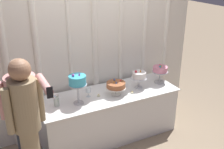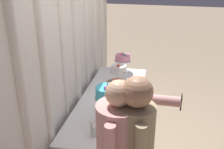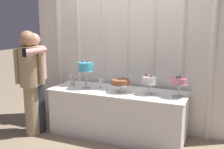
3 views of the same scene
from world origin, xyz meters
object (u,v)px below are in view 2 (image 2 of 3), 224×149
Objects in this scene: flower_vase at (94,128)px; tealight_far_left at (108,104)px; cake_table at (110,123)px; cake_display_rightmost at (123,59)px; wine_glass at (100,102)px; cake_display_leftmost at (106,94)px; cake_display_midleft at (117,86)px; tealight_near_left at (125,88)px; cake_display_midright at (119,69)px.

flower_vase is 4.17× the size of tealight_far_left.
cake_table is 6.86× the size of cake_display_rightmost.
cake_table is at bearing -9.10° from wine_glass.
cake_display_rightmost is (1.43, 0.06, -0.12)m from cake_display_leftmost.
cake_display_rightmost is 1.11m from tealight_far_left.
cake_display_leftmost is 0.62m from cake_display_midleft.
tealight_near_left is at bearing -5.30° from cake_display_leftmost.
cake_display_midright is 1.57× the size of flower_vase.
tealight_near_left is (0.83, -0.08, -0.32)m from cake_display_leftmost.
cake_display_rightmost reaches higher than cake_display_midleft.
cake_display_midleft is at bearing -0.26° from cake_display_leftmost.
cake_display_midright reaches higher than cake_table.
tealight_near_left reaches higher than cake_table.
tealight_near_left is (0.24, -0.07, -0.14)m from cake_display_midleft.
cake_display_rightmost reaches higher than tealight_near_left.
cake_display_leftmost reaches higher than cake_display_midleft.
tealight_far_left is at bearing 179.06° from cake_display_midright.
flower_vase is at bearing 167.14° from cake_display_leftmost.
cake_table is 0.53m from cake_display_midleft.
cake_display_midright is at bearing -178.22° from cake_display_rightmost.
tealight_near_left is at bearing -17.33° from cake_display_midleft.
cake_display_rightmost is (0.84, 0.06, 0.07)m from cake_display_midleft.
cake_display_leftmost is at bearing -172.00° from cake_table.
tealight_near_left is at bearing -146.92° from cake_display_midright.
cake_display_midleft is at bearing -13.46° from tealight_far_left.
tealight_far_left is (0.33, 0.06, -0.32)m from cake_display_leftmost.
cake_display_rightmost reaches higher than cake_display_midright.
cake_display_leftmost reaches higher than flower_vase.
cake_display_rightmost is 1.24m from wine_glass.
cake_display_midright is at bearing -0.94° from tealight_far_left.
cake_display_midright is 0.97× the size of cake_display_rightmost.
wine_glass is at bearing 170.90° from cake_table.
cake_table is 0.87m from cake_display_leftmost.
cake_display_midright is 0.83m from wine_glass.
cake_display_midleft is 6.31× the size of tealight_near_left.
flower_vase is at bearing -173.99° from wine_glass.
cake_display_rightmost reaches higher than cake_table.
wine_glass is 3.22× the size of tealight_far_left.
tealight_far_left is at bearing -175.79° from cake_table.
cake_display_midleft reaches higher than wine_glass.
flower_vase is (-1.73, 0.01, -0.13)m from cake_display_rightmost.
tealight_near_left is at bearing -7.33° from flower_vase.
cake_display_leftmost reaches higher than tealight_near_left.
cake_table is at bearing 8.00° from cake_display_leftmost.
cake_display_leftmost reaches higher than wine_glass.
cake_display_leftmost is 1.53× the size of cake_display_midright.
cake_display_leftmost reaches higher than tealight_far_left.
tealight_far_left is at bearing -24.50° from wine_glass.
cake_display_midleft is 0.30m from tealight_far_left.
wine_glass is 0.50m from flower_vase.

